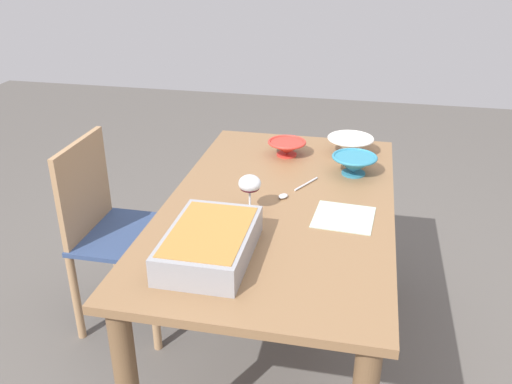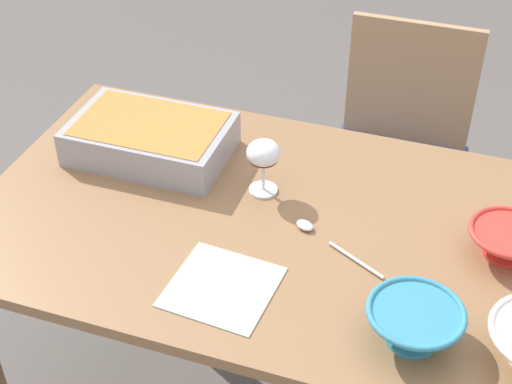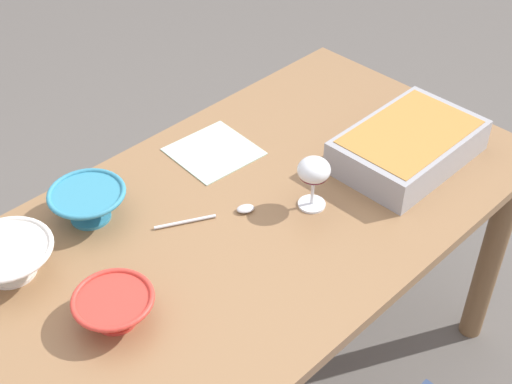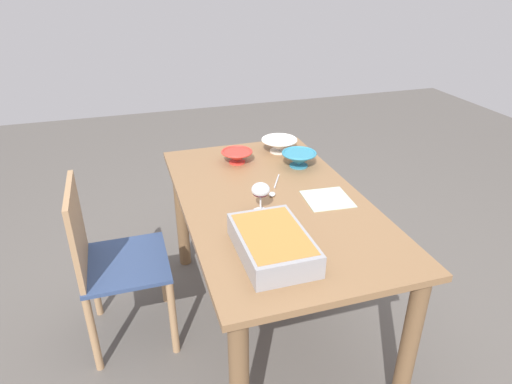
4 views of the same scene
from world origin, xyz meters
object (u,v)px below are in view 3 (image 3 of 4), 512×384
at_px(serving_spoon, 225,213).
at_px(small_bowl, 114,307).
at_px(casserole_dish, 408,144).
at_px(dining_table, 257,242).
at_px(napkin, 214,152).
at_px(serving_bowl, 8,258).
at_px(wine_glass, 314,173).
at_px(mixing_bowl, 88,203).

bearing_deg(serving_spoon, small_bowl, -168.38).
height_order(casserole_dish, small_bowl, casserole_dish).
xyz_separation_m(dining_table, casserole_dish, (0.42, -0.15, 0.17)).
relative_size(small_bowl, napkin, 0.82).
xyz_separation_m(serving_bowl, serving_spoon, (0.46, -0.20, -0.04)).
xyz_separation_m(small_bowl, napkin, (0.54, 0.29, -0.04)).
xyz_separation_m(wine_glass, serving_spoon, (-0.18, 0.12, -0.09)).
height_order(mixing_bowl, small_bowl, mixing_bowl).
relative_size(casserole_dish, serving_bowl, 1.89).
height_order(mixing_bowl, serving_bowl, mixing_bowl).
bearing_deg(small_bowl, serving_spoon, 11.62).
distance_m(wine_glass, serving_bowl, 0.72).
bearing_deg(wine_glass, napkin, 93.86).
relative_size(casserole_dish, small_bowl, 2.29).
height_order(serving_bowl, napkin, serving_bowl).
distance_m(casserole_dish, serving_bowl, 1.03).
bearing_deg(serving_spoon, wine_glass, -34.90).
height_order(small_bowl, serving_spoon, small_bowl).
bearing_deg(serving_spoon, mixing_bowl, 136.37).
height_order(mixing_bowl, napkin, mixing_bowl).
bearing_deg(casserole_dish, small_bowl, 173.52).
relative_size(serving_spoon, napkin, 1.09).
bearing_deg(dining_table, napkin, 72.32).
height_order(wine_glass, casserole_dish, wine_glass).
xyz_separation_m(casserole_dish, serving_spoon, (-0.49, 0.18, -0.04)).
bearing_deg(wine_glass, mixing_bowl, 139.85).
distance_m(wine_glass, mixing_bowl, 0.54).
xyz_separation_m(dining_table, serving_bowl, (-0.54, 0.23, 0.17)).
xyz_separation_m(mixing_bowl, napkin, (0.39, -0.01, -0.04)).
distance_m(dining_table, mixing_bowl, 0.44).
distance_m(serving_spoon, napkin, 0.26).
relative_size(mixing_bowl, serving_spoon, 0.82).
bearing_deg(dining_table, wine_glass, -42.96).
bearing_deg(napkin, serving_bowl, -178.72).
distance_m(dining_table, serving_spoon, 0.15).
height_order(dining_table, napkin, napkin).
bearing_deg(napkin, mixing_bowl, 177.92).
bearing_deg(wine_glass, dining_table, 137.04).
bearing_deg(mixing_bowl, napkin, -2.08).
xyz_separation_m(mixing_bowl, serving_spoon, (0.23, -0.22, -0.04)).
height_order(dining_table, casserole_dish, casserole_dish).
bearing_deg(mixing_bowl, small_bowl, -116.05).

